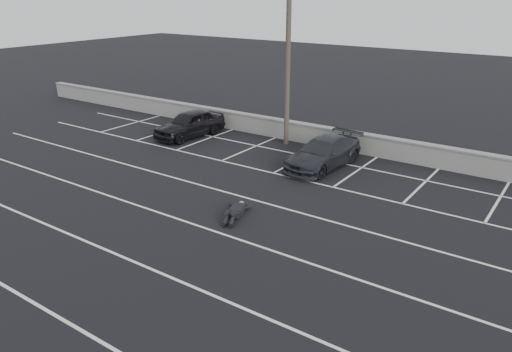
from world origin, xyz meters
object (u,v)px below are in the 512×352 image
Objects in this scene: car_left at (190,124)px; person at (237,207)px; car_right at (323,153)px; utility_pole at (288,49)px.

car_left is 1.62× the size of person.
car_right is 0.48× the size of utility_pole.
car_right reaches higher than person.
car_left reaches higher than person.
car_right is 6.42m from person.
utility_pole reaches higher than car_left.
car_left reaches higher than car_right.
car_left is 0.44× the size of utility_pole.
car_left is at bearing -176.65° from car_right.
utility_pole is 10.24m from person.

